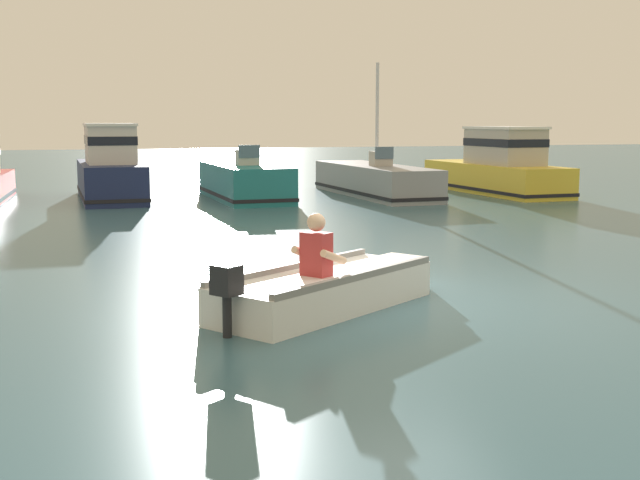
% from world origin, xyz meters
% --- Properties ---
extents(ground_plane, '(120.00, 120.00, 0.00)m').
position_xyz_m(ground_plane, '(0.00, 0.00, 0.00)').
color(ground_plane, '#386070').
extents(rowboat_with_person, '(3.34, 2.69, 1.19)m').
position_xyz_m(rowboat_with_person, '(-1.04, -0.19, 0.25)').
color(rowboat_with_person, white).
rests_on(rowboat_with_person, ground).
extents(moored_boat_navy, '(1.86, 5.44, 2.20)m').
position_xyz_m(moored_boat_navy, '(-2.95, 14.93, 0.83)').
color(moored_boat_navy, '#19234C').
rests_on(moored_boat_navy, ground).
extents(moored_boat_teal, '(1.96, 5.11, 1.60)m').
position_xyz_m(moored_boat_teal, '(0.81, 13.97, 0.49)').
color(moored_boat_teal, '#1E727A').
rests_on(moored_boat_teal, ground).
extents(moored_boat_grey, '(1.91, 6.60, 4.00)m').
position_xyz_m(moored_boat_grey, '(4.88, 14.05, 0.45)').
color(moored_boat_grey, gray).
rests_on(moored_boat_grey, ground).
extents(moored_boat_yellow, '(2.07, 6.48, 2.10)m').
position_xyz_m(moored_boat_yellow, '(8.93, 13.78, 0.78)').
color(moored_boat_yellow, gold).
rests_on(moored_boat_yellow, ground).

